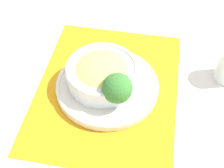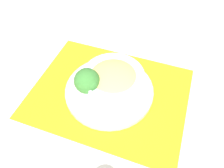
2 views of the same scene
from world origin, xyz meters
TOP-DOWN VIEW (x-y plane):
  - ground_plane at (0.00, 0.00)m, footprint 4.00×4.00m
  - placemat at (0.00, 0.00)m, footprint 0.49×0.39m
  - plate at (0.00, 0.00)m, footprint 0.28×0.28m
  - bowl at (-0.01, -0.02)m, footprint 0.19×0.19m
  - broccoli_floret at (0.05, 0.04)m, footprint 0.08×0.08m
  - carrot_slice_near at (-0.05, 0.04)m, footprint 0.05×0.05m
  - carrot_slice_middle at (-0.06, 0.03)m, footprint 0.05×0.05m
  - carrot_slice_far at (-0.06, 0.01)m, footprint 0.05×0.05m

SIDE VIEW (x-z plane):
  - ground_plane at x=0.00m, z-range 0.00..0.00m
  - placemat at x=0.00m, z-range 0.00..0.00m
  - plate at x=0.00m, z-range 0.00..0.03m
  - carrot_slice_near at x=-0.05m, z-range 0.02..0.03m
  - carrot_slice_middle at x=-0.06m, z-range 0.02..0.03m
  - carrot_slice_far at x=-0.06m, z-range 0.02..0.03m
  - bowl at x=-0.01m, z-range 0.02..0.09m
  - broccoli_floret at x=0.05m, z-range 0.03..0.12m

